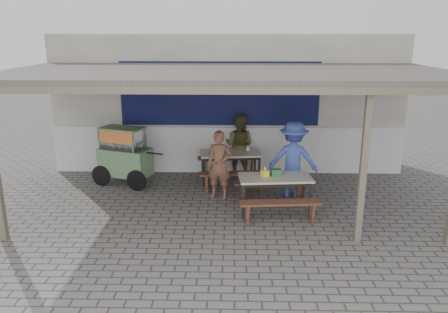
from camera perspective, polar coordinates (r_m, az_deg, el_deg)
ground at (r=8.71m, az=0.14°, el=-8.02°), size 60.00×60.00×0.00m
back_wall at (r=11.69m, az=0.51°, el=6.97°), size 9.00×1.28×3.50m
warung_roof at (r=8.90m, az=0.38°, el=10.63°), size 9.00×4.21×2.81m
table_left at (r=10.53m, az=0.83°, el=0.15°), size 1.51×0.92×0.75m
bench_left_street at (r=10.01m, az=1.21°, el=-2.71°), size 1.56×0.45×0.45m
bench_left_wall at (r=11.26m, az=0.48°, el=-0.58°), size 1.56×0.45×0.45m
table_right at (r=8.83m, az=6.69°, el=-3.12°), size 1.50×0.82×0.75m
bench_right_street at (r=8.40m, az=7.32°, el=-6.56°), size 1.56×0.41×0.45m
bench_right_wall at (r=9.48m, az=6.00°, el=-3.87°), size 1.56×0.41×0.45m
vendor_cart at (r=10.63m, az=-12.88°, el=0.34°), size 1.78×1.08×1.39m
patron_street_side at (r=9.52m, az=-0.61°, el=-1.09°), size 0.61×0.47×1.50m
patron_wall_side at (r=11.06m, az=1.99°, el=1.50°), size 0.92×0.81×1.57m
patron_right_table at (r=9.71m, az=9.02°, el=-0.36°), size 1.18×0.81×1.69m
tissue_box at (r=8.79m, az=5.37°, el=-2.17°), size 0.17×0.17×0.13m
donation_box at (r=8.86m, az=6.79°, el=-2.07°), size 0.22×0.17×0.13m
condiment_jar at (r=10.69m, az=3.14°, el=1.03°), size 0.08×0.08×0.09m
condiment_bowl at (r=10.58m, az=-0.21°, el=0.77°), size 0.18×0.18×0.04m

